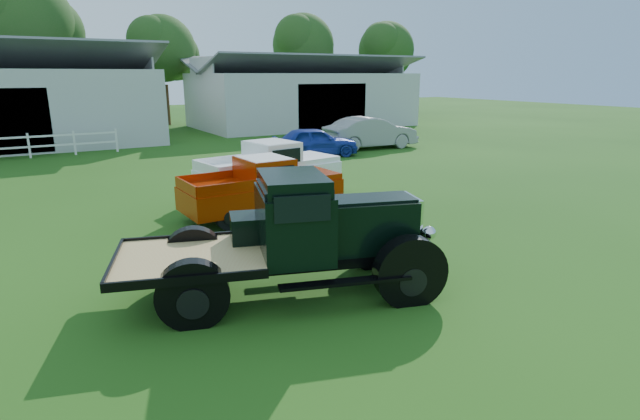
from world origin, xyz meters
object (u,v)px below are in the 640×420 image
vintage_flatbed (288,236)px  red_pickup (262,187)px  misc_car_grey (371,133)px  misc_car_blue (315,142)px  white_pickup (270,170)px

vintage_flatbed → red_pickup: (1.80, 5.10, -0.27)m
vintage_flatbed → misc_car_grey: vintage_flatbed is taller
red_pickup → misc_car_blue: size_ratio=1.11×
white_pickup → vintage_flatbed: bearing=-121.4°
red_pickup → misc_car_grey: (10.72, 9.33, -0.00)m
white_pickup → misc_car_grey: 12.03m
misc_car_grey → red_pickup: bearing=135.4°
misc_car_blue → misc_car_grey: misc_car_grey is taller
red_pickup → misc_car_blue: (6.74, 8.54, -0.13)m
red_pickup → white_pickup: white_pickup is taller
red_pickup → misc_car_grey: red_pickup is taller
misc_car_grey → misc_car_blue: bearing=105.6°
white_pickup → misc_car_grey: (9.53, 7.34, -0.05)m
misc_car_grey → white_pickup: bearing=132.0°
red_pickup → misc_car_blue: 10.88m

